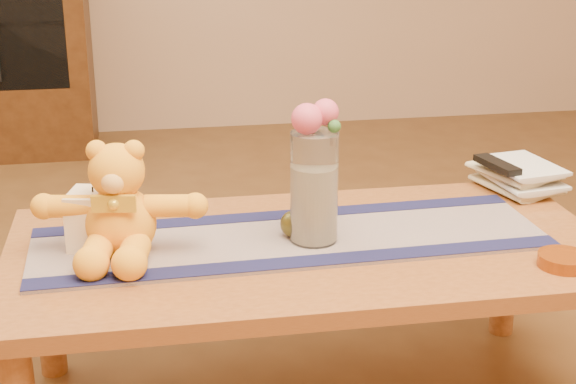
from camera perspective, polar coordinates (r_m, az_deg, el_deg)
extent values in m
cube|color=brown|center=(2.00, 1.41, -3.97)|extent=(1.40, 0.70, 0.04)
cylinder|color=brown|center=(2.34, -15.80, -7.19)|extent=(0.07, 0.07, 0.41)
cylinder|color=brown|center=(2.53, 14.43, -4.94)|extent=(0.07, 0.07, 0.41)
cube|color=#1B234C|center=(2.00, 0.19, -3.14)|extent=(1.21, 0.38, 0.01)
cube|color=#14153D|center=(1.87, 1.10, -4.67)|extent=(1.20, 0.09, 0.00)
cube|color=#14153D|center=(2.13, -0.61, -1.55)|extent=(1.20, 0.09, 0.00)
cube|color=#FFE4BB|center=(1.98, -12.82, -1.78)|extent=(0.13, 0.13, 0.13)
cylinder|color=black|center=(1.96, -12.98, 0.17)|extent=(0.00, 0.00, 0.01)
cylinder|color=silver|center=(1.94, 1.76, 0.30)|extent=(0.11, 0.11, 0.26)
cylinder|color=beige|center=(1.95, 1.75, -0.78)|extent=(0.09, 0.09, 0.18)
sphere|color=#D24A67|center=(1.88, 1.28, 4.93)|extent=(0.07, 0.07, 0.07)
sphere|color=#D24A67|center=(1.90, 2.53, 5.39)|extent=(0.06, 0.06, 0.06)
sphere|color=#465D97|center=(1.93, 1.89, 5.09)|extent=(0.04, 0.04, 0.04)
sphere|color=#465D97|center=(1.91, 0.80, 4.70)|extent=(0.04, 0.04, 0.04)
sphere|color=#33662D|center=(1.89, 3.12, 4.43)|extent=(0.03, 0.03, 0.03)
sphere|color=#494418|center=(1.99, 0.39, -2.16)|extent=(0.07, 0.07, 0.06)
imported|color=beige|center=(2.38, 13.57, 0.15)|extent=(0.22, 0.26, 0.02)
imported|color=beige|center=(2.37, 13.76, 0.57)|extent=(0.19, 0.24, 0.02)
imported|color=beige|center=(2.36, 13.48, 1.03)|extent=(0.23, 0.26, 0.02)
imported|color=beige|center=(2.36, 13.78, 1.46)|extent=(0.20, 0.25, 0.02)
cube|color=black|center=(2.35, 13.85, 1.80)|extent=(0.08, 0.17, 0.02)
cylinder|color=#BF5914|center=(1.96, 18.01, -4.39)|extent=(0.12, 0.12, 0.03)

